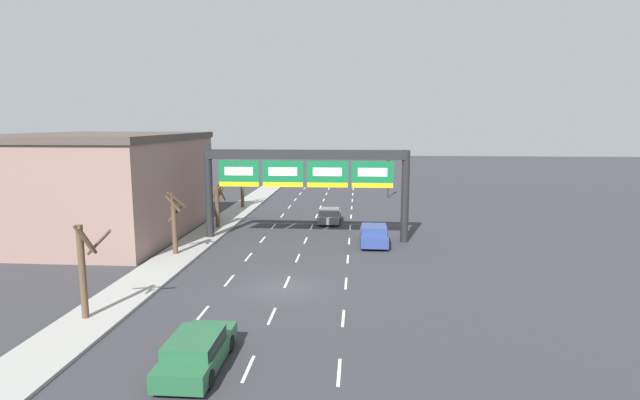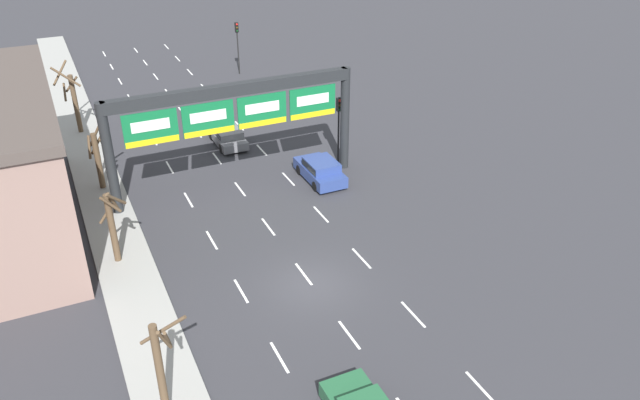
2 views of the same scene
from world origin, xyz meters
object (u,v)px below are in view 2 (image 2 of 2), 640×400
tree_bare_third (73,98)px  tree_bare_furthest (161,365)px  sign_gantry (234,112)px  tree_bare_second (98,156)px  car_blue (320,170)px  traffic_light_mid_block (237,38)px  car_grey (228,136)px  tree_bare_closest (112,223)px  traffic_light_near_gantry (339,117)px

tree_bare_third → tree_bare_furthest: tree_bare_third is taller
sign_gantry → tree_bare_furthest: 18.34m
tree_bare_second → tree_bare_third: size_ratio=0.85×
car_blue → traffic_light_mid_block: size_ratio=0.87×
tree_bare_second → tree_bare_furthest: size_ratio=1.03×
car_grey → tree_bare_furthest: 25.04m
tree_bare_closest → tree_bare_third: (0.12, 18.65, 0.42)m
car_grey → tree_bare_closest: bearing=-128.9°
sign_gantry → traffic_light_mid_block: size_ratio=3.15×
car_blue → traffic_light_near_gantry: 3.95m
sign_gantry → tree_bare_third: sign_gantry is taller
traffic_light_mid_block → tree_bare_furthest: bearing=-112.2°
tree_bare_third → traffic_light_mid_block: bearing=29.4°
car_grey → tree_bare_second: bearing=-160.6°
sign_gantry → tree_bare_closest: bearing=-148.1°
traffic_light_near_gantry → tree_bare_third: (-15.50, 12.63, -0.46)m
sign_gantry → traffic_light_mid_block: (7.49, 22.34, -1.69)m
car_grey → tree_bare_closest: tree_bare_closest is taller
sign_gantry → tree_bare_second: sign_gantry is taller
sign_gantry → car_blue: (5.11, -1.12, -4.38)m
tree_bare_second → tree_bare_third: (-0.34, 9.93, 0.53)m
tree_bare_second → tree_bare_third: bearing=91.9°
sign_gantry → car_grey: (1.43, 6.85, -4.47)m
car_grey → tree_bare_furthest: tree_bare_furthest is taller
car_blue → tree_bare_second: bearing=159.8°
traffic_light_mid_block → tree_bare_second: bearing=-129.2°
traffic_light_near_gantry → car_blue: bearing=-138.4°
traffic_light_mid_block → tree_bare_second: 24.18m
car_grey → traffic_light_mid_block: size_ratio=0.87×
sign_gantry → tree_bare_closest: 10.07m
car_grey → car_blue: 8.78m
sign_gantry → car_blue: size_ratio=3.61×
traffic_light_near_gantry → tree_bare_furthest: bearing=-132.4°
traffic_light_mid_block → sign_gantry: bearing=-108.5°
tree_bare_furthest → car_blue: bearing=48.5°
traffic_light_near_gantry → tree_bare_closest: 16.76m
car_grey → tree_bare_third: bearing=144.9°
sign_gantry → tree_bare_third: (-8.10, 13.54, -2.34)m
sign_gantry → tree_bare_furthest: sign_gantry is taller
sign_gantry → tree_bare_furthest: bearing=-116.9°
car_blue → tree_bare_closest: bearing=-163.3°
tree_bare_second → sign_gantry: bearing=-24.9°
car_blue → traffic_light_mid_block: (2.38, 23.46, 2.69)m
tree_bare_closest → sign_gantry: bearing=31.9°
traffic_light_near_gantry → traffic_light_mid_block: traffic_light_mid_block is taller
sign_gantry → traffic_light_near_gantry: sign_gantry is taller
tree_bare_closest → tree_bare_third: bearing=89.6°
traffic_light_near_gantry → tree_bare_furthest: traffic_light_near_gantry is taller
sign_gantry → tree_bare_second: bearing=155.1°
car_grey → car_blue: (3.67, -7.97, 0.10)m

